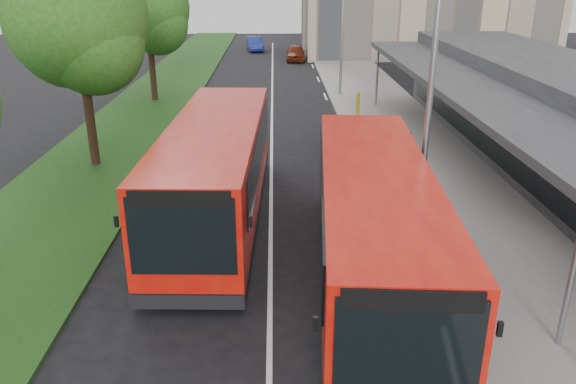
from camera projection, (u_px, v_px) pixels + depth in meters
name	position (u px, v px, depth m)	size (l,w,h in m)	color
ground	(270.00, 278.00, 14.18)	(120.00, 120.00, 0.00)	black
pavement	(374.00, 102.00, 32.89)	(5.00, 80.00, 0.15)	gray
grass_verge	(152.00, 104.00, 32.61)	(5.00, 80.00, 0.10)	#174215
lane_centre_line	(272.00, 126.00, 28.13)	(0.12, 70.00, 0.01)	silver
kerb_dashes	(330.00, 108.00, 31.93)	(0.12, 56.00, 0.01)	silver
station_building	(559.00, 119.00, 21.12)	(7.70, 26.00, 4.00)	#29292B
tree_mid	(78.00, 27.00, 20.49)	(5.13, 5.13, 8.25)	black
tree_far	(148.00, 14.00, 31.78)	(4.79, 4.79, 7.70)	black
lamp_post_near	(429.00, 76.00, 14.40)	(1.44, 0.28, 8.00)	gray
lamp_post_far	(341.00, 17.00, 33.01)	(1.44, 0.28, 8.00)	gray
bus_main	(374.00, 226.00, 13.46)	(3.44, 10.71, 2.99)	red
bus_second	(217.00, 171.00, 17.04)	(3.18, 10.97, 3.08)	red
litter_bin	(406.00, 141.00, 23.67)	(0.43, 0.43, 0.78)	#3B1F18
bollard	(358.00, 104.00, 29.62)	(0.18, 0.18, 1.15)	yellow
car_near	(296.00, 53.00, 48.40)	(1.58, 3.92, 1.33)	#5C1F0D
car_far	(255.00, 44.00, 54.54)	(1.39, 4.00, 1.32)	navy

